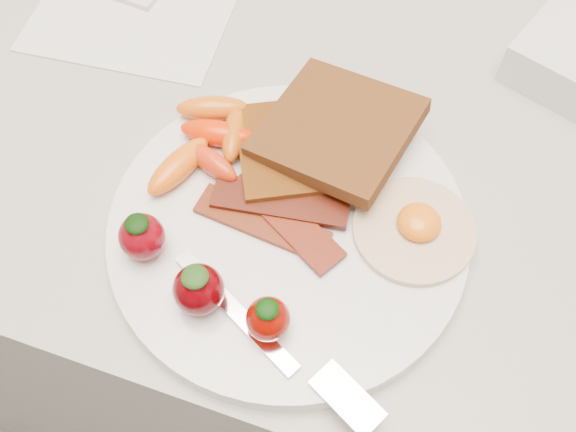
% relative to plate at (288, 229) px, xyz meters
% --- Properties ---
extents(counter, '(2.00, 0.60, 0.90)m').
position_rel_plate_xyz_m(counter, '(0.00, 0.16, -0.46)').
color(counter, gray).
rests_on(counter, ground).
extents(plate, '(0.27, 0.27, 0.02)m').
position_rel_plate_xyz_m(plate, '(0.00, 0.00, 0.00)').
color(plate, silver).
rests_on(plate, counter).
extents(toast_lower, '(0.12, 0.12, 0.01)m').
position_rel_plate_xyz_m(toast_lower, '(-0.01, 0.06, 0.02)').
color(toast_lower, '#362109').
rests_on(toast_lower, plate).
extents(toast_upper, '(0.13, 0.13, 0.03)m').
position_rel_plate_xyz_m(toast_upper, '(0.01, 0.08, 0.03)').
color(toast_upper, '#4C260D').
rests_on(toast_upper, toast_lower).
extents(fried_egg, '(0.10, 0.10, 0.02)m').
position_rel_plate_xyz_m(fried_egg, '(0.09, 0.02, 0.01)').
color(fried_egg, beige).
rests_on(fried_egg, plate).
extents(bacon_strips, '(0.12, 0.07, 0.01)m').
position_rel_plate_xyz_m(bacon_strips, '(-0.01, 0.00, 0.01)').
color(bacon_strips, '#360E03').
rests_on(bacon_strips, plate).
extents(baby_carrots, '(0.08, 0.12, 0.02)m').
position_rel_plate_xyz_m(baby_carrots, '(-0.08, 0.05, 0.02)').
color(baby_carrots, red).
rests_on(baby_carrots, plate).
extents(strawberries, '(0.14, 0.06, 0.04)m').
position_rel_plate_xyz_m(strawberries, '(-0.04, -0.07, 0.03)').
color(strawberries, '#6A020C').
rests_on(strawberries, plate).
extents(fork, '(0.17, 0.09, 0.00)m').
position_rel_plate_xyz_m(fork, '(0.03, -0.09, 0.01)').
color(fork, white).
rests_on(fork, plate).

